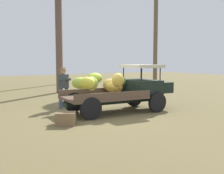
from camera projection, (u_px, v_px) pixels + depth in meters
ground_plane at (105, 114)px, 10.01m from camera, size 60.00×60.00×0.00m
truck at (123, 89)px, 10.51m from camera, size 4.53×1.93×1.82m
farmer at (63, 85)px, 11.15m from camera, size 0.52×0.47×1.70m
wooden_crate at (66, 119)px, 8.31m from camera, size 0.76×0.73×0.39m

